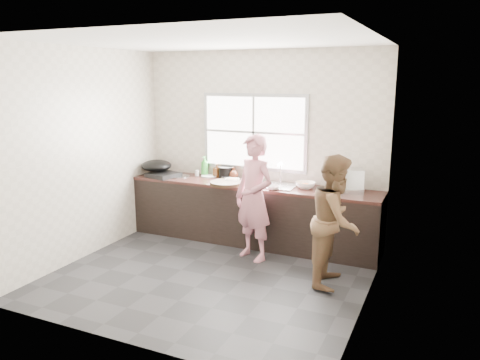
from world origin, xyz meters
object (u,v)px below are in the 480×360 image
at_px(pot_lid_right, 182,176).
at_px(pot_lid_left, 179,176).
at_px(bottle_green, 205,166).
at_px(dish_rack, 346,180).
at_px(bowl_crabs, 305,186).
at_px(woman, 254,202).
at_px(cutting_board, 226,183).
at_px(burner, 163,175).
at_px(bottle_brown_short, 234,173).
at_px(plate_food, 209,176).
at_px(person_side, 336,220).
at_px(wok, 156,166).
at_px(bowl_mince, 232,181).
at_px(bowl_held, 274,187).
at_px(bottle_brown_tall, 217,171).
at_px(glass_jar, 197,173).
at_px(black_pot, 226,172).

bearing_deg(pot_lid_right, pot_lid_left, -136.64).
xyz_separation_m(bottle_green, dish_rack, (2.18, -0.18, 0.01)).
distance_m(bowl_crabs, dish_rack, 0.56).
relative_size(woman, cutting_board, 3.39).
distance_m(burner, dish_rack, 2.71).
bearing_deg(bottle_brown_short, plate_food, -176.72).
xyz_separation_m(person_side, wok, (-2.95, 0.82, 0.26)).
distance_m(bowl_mince, pot_lid_left, 0.89).
bearing_deg(cutting_board, pot_lid_left, 167.58).
bearing_deg(bowl_held, bottle_brown_tall, 157.80).
height_order(plate_food, wok, wok).
height_order(cutting_board, plate_food, cutting_board).
relative_size(glass_jar, pot_lid_right, 0.39).
xyz_separation_m(cutting_board, glass_jar, (-0.67, 0.36, 0.02)).
bearing_deg(pot_lid_left, pot_lid_right, 43.36).
bearing_deg(bottle_green, burner, -146.42).
xyz_separation_m(bottle_green, wok, (-0.68, -0.28, -0.00)).
bearing_deg(bottle_brown_short, cutting_board, -79.92).
bearing_deg(bottle_brown_tall, bowl_crabs, -6.82).
height_order(person_side, bottle_brown_tall, person_side).
distance_m(bowl_mince, burner, 1.11).
xyz_separation_m(bowl_held, plate_food, (-1.18, 0.38, -0.02)).
height_order(person_side, pot_lid_right, person_side).
bearing_deg(wok, person_side, -15.62).
distance_m(bottle_green, glass_jar, 0.16).
bearing_deg(bottle_brown_short, bottle_green, 176.02).
xyz_separation_m(plate_food, burner, (-0.62, -0.29, 0.02)).
bearing_deg(person_side, burner, 72.44).
relative_size(bowl_mince, dish_rack, 0.51).
bearing_deg(bowl_crabs, wok, -177.39).
relative_size(woman, plate_food, 6.40).
relative_size(person_side, glass_jar, 17.01).
relative_size(woman, black_pot, 6.72).
height_order(black_pot, bottle_brown_short, black_pot).
distance_m(bowl_crabs, bowl_held, 0.45).
relative_size(bowl_crabs, wok, 0.46).
distance_m(bottle_brown_short, pot_lid_right, 0.79).
bearing_deg(person_side, bottle_green, 61.77).
bearing_deg(dish_rack, burner, 166.57).
height_order(person_side, black_pot, person_side).
xyz_separation_m(person_side, pot_lid_right, (-2.53, 0.89, 0.12)).
bearing_deg(pot_lid_left, dish_rack, 1.51).
xyz_separation_m(cutting_board, bottle_brown_tall, (-0.36, 0.44, 0.07)).
bearing_deg(bottle_green, person_side, -25.96).
height_order(cutting_board, bowl_held, bowl_held).
height_order(person_side, cutting_board, person_side).
distance_m(burner, pot_lid_right, 0.28).
height_order(cutting_board, pot_lid_right, cutting_board).
xyz_separation_m(bowl_mince, glass_jar, (-0.68, 0.19, 0.02)).
xyz_separation_m(woman, black_pot, (-0.77, 0.78, 0.18)).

